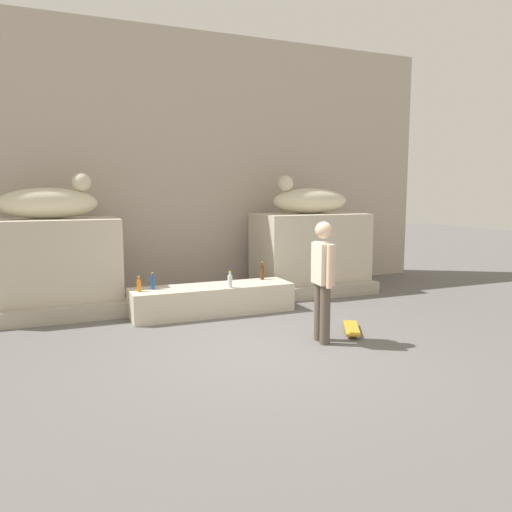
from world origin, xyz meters
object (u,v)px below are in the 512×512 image
at_px(statue_reclining_right, 309,200).
at_px(skater, 323,276).
at_px(bottle_brown, 262,272).
at_px(skateboard, 352,328).
at_px(bottle_clear, 230,281).
at_px(bottle_blue, 153,283).
at_px(bottle_orange, 139,285).
at_px(statue_reclining_left, 50,202).

height_order(statue_reclining_right, skater, statue_reclining_right).
bearing_deg(bottle_brown, skater, -93.03).
distance_m(statue_reclining_right, skater, 3.77).
bearing_deg(skater, skateboard, 116.20).
height_order(statue_reclining_right, bottle_brown, statue_reclining_right).
distance_m(statue_reclining_right, bottle_clear, 2.96).
relative_size(bottle_blue, bottle_orange, 1.11).
distance_m(skateboard, bottle_orange, 3.39).
distance_m(statue_reclining_left, bottle_blue, 2.24).
distance_m(bottle_blue, bottle_orange, 0.26).
bearing_deg(bottle_orange, statue_reclining_right, 17.57).
relative_size(skater, bottle_blue, 5.96).
relative_size(skateboard, bottle_blue, 2.84).
relative_size(statue_reclining_right, skateboard, 2.07).
height_order(statue_reclining_left, bottle_blue, statue_reclining_left).
xyz_separation_m(skater, skateboard, (0.64, 0.23, -0.86)).
height_order(bottle_blue, bottle_orange, bottle_blue).
bearing_deg(statue_reclining_right, skater, 69.72).
bearing_deg(bottle_blue, bottle_clear, -16.15).
relative_size(statue_reclining_left, bottle_orange, 6.34).
xyz_separation_m(bottle_brown, bottle_blue, (-2.02, -0.15, -0.02)).
bearing_deg(bottle_clear, bottle_blue, 163.85).
distance_m(statue_reclining_left, skateboard, 5.36).
bearing_deg(skateboard, statue_reclining_left, -97.93).
bearing_deg(bottle_orange, bottle_blue, 22.34).
distance_m(skateboard, bottle_blue, 3.26).
height_order(statue_reclining_left, bottle_clear, statue_reclining_left).
relative_size(statue_reclining_right, bottle_brown, 5.02).
bearing_deg(skater, bottle_brown, -176.45).
relative_size(statue_reclining_left, skateboard, 2.02).
height_order(statue_reclining_left, bottle_brown, statue_reclining_left).
bearing_deg(bottle_clear, statue_reclining_left, 152.11).
relative_size(skater, bottle_clear, 5.98).
xyz_separation_m(statue_reclining_right, skateboard, (-0.93, -3.05, -1.83)).
distance_m(statue_reclining_right, skateboard, 3.68).
relative_size(statue_reclining_left, statue_reclining_right, 0.98).
xyz_separation_m(skater, bottle_blue, (-1.89, 2.21, -0.33)).
bearing_deg(statue_reclining_left, bottle_orange, -44.01).
relative_size(statue_reclining_left, skater, 0.96).
relative_size(statue_reclining_left, bottle_blue, 5.73).
bearing_deg(statue_reclining_left, bottle_blue, -36.62).
xyz_separation_m(statue_reclining_right, bottle_brown, (-1.45, -0.92, -1.28)).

